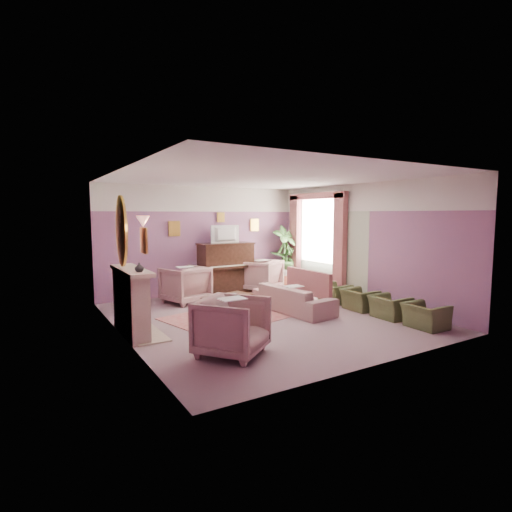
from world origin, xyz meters
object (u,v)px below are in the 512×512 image
piano (226,268)px  olive_chair_a (426,312)px  floral_armchair_left (185,283)px  floral_armchair_front (232,323)px  television (226,233)px  olive_chair_c (360,296)px  coffee_table (228,306)px  floral_armchair_right (261,274)px  sofa (293,294)px  olive_chair_d (334,290)px  olive_chair_b (390,303)px  side_table (285,274)px

piano → olive_chair_a: piano is taller
floral_armchair_left → floral_armchair_front: (-0.69, -3.70, 0.00)m
television → floral_armchair_left: television is taller
olive_chair_c → television: bearing=117.1°
coffee_table → floral_armchair_front: bearing=-115.2°
piano → television: size_ratio=1.75×
floral_armchair_right → floral_armchair_left: bearing=-173.5°
floral_armchair_left → floral_armchair_right: same height
piano → olive_chair_c: piano is taller
piano → floral_armchair_front: piano is taller
coffee_table → olive_chair_a: 3.75m
sofa → floral_armchair_left: size_ratio=2.02×
floral_armchair_left → olive_chair_d: size_ratio=1.36×
floral_armchair_left → floral_armchair_front: 3.77m
coffee_table → floral_armchair_left: bearing=97.8°
sofa → olive_chair_a: sofa is taller
piano → olive_chair_a: size_ratio=2.00×
television → sofa: size_ratio=0.41×
television → sofa: (0.29, -2.56, -1.21)m
floral_armchair_right → olive_chair_b: bearing=-78.9°
television → floral_armchair_front: television is taller
floral_armchair_front → floral_armchair_left: bearing=79.5°
piano → floral_armchair_left: bearing=-156.8°
coffee_table → floral_armchair_left: size_ratio=1.05×
television → olive_chair_c: size_ratio=1.14×
television → olive_chair_a: bearing=-71.4°
floral_armchair_front → sofa: bearing=35.5°
floral_armchair_left → floral_armchair_right: bearing=6.5°
coffee_table → sofa: bearing=-11.3°
television → floral_armchair_right: bearing=-17.2°
olive_chair_c → olive_chair_b: bearing=-90.0°
coffee_table → floral_armchair_front: floral_armchair_front is taller
sofa → floral_armchair_right: bearing=75.2°
piano → television: (0.00, -0.05, 0.95)m
television → olive_chair_d: (1.63, -2.36, -1.30)m
piano → olive_chair_a: bearing=-71.5°
floral_armchair_front → olive_chair_c: 3.83m
coffee_table → floral_armchair_front: 2.18m
floral_armchair_right → olive_chair_d: bearing=-70.8°
floral_armchair_right → olive_chair_b: size_ratio=1.36×
olive_chair_a → television: bearing=108.6°
side_table → floral_armchair_front: bearing=-132.9°
sofa → olive_chair_d: (1.33, 0.20, -0.09)m
floral_armchair_right → piano: bearing=159.9°
floral_armchair_right → floral_armchair_front: same height
floral_armchair_left → side_table: (3.26, 0.55, -0.13)m
piano → olive_chair_d: 2.93m
piano → side_table: size_ratio=2.00×
sofa → olive_chair_c: size_ratio=2.75×
floral_armchair_right → olive_chair_a: size_ratio=1.36×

